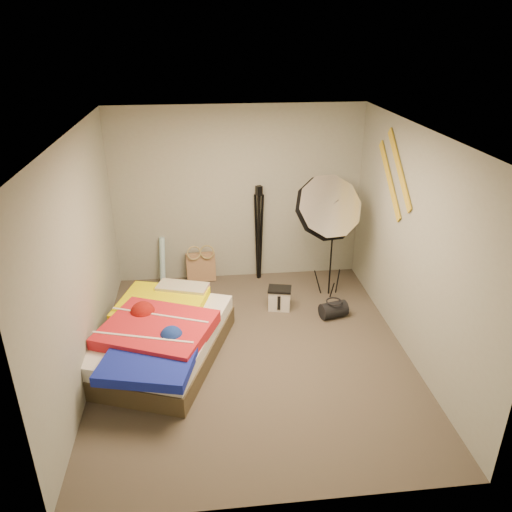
{
  "coord_description": "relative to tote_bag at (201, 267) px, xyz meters",
  "views": [
    {
      "loc": [
        -0.49,
        -4.7,
        3.42
      ],
      "look_at": [
        0.1,
        0.6,
        0.95
      ],
      "focal_mm": 35.0,
      "sensor_mm": 36.0,
      "label": 1
    }
  ],
  "objects": [
    {
      "name": "floor",
      "position": [
        0.57,
        -1.9,
        -0.21
      ],
      "size": [
        4.0,
        4.0,
        0.0
      ],
      "primitive_type": "plane",
      "color": "brown",
      "rests_on": "ground"
    },
    {
      "name": "wall_left",
      "position": [
        -1.18,
        -1.9,
        1.04
      ],
      "size": [
        0.0,
        4.0,
        4.0
      ],
      "primitive_type": "plane",
      "rotation": [
        1.57,
        0.0,
        1.57
      ],
      "color": "#979E8F",
      "rests_on": "floor"
    },
    {
      "name": "wall_front",
      "position": [
        0.57,
        -3.9,
        1.04
      ],
      "size": [
        3.5,
        0.0,
        3.5
      ],
      "primitive_type": "plane",
      "rotation": [
        -1.57,
        0.0,
        0.0
      ],
      "color": "#979E8F",
      "rests_on": "floor"
    },
    {
      "name": "wall_stripe_upper",
      "position": [
        2.3,
        -1.3,
        1.74
      ],
      "size": [
        0.02,
        0.91,
        0.78
      ],
      "primitive_type": "cube",
      "rotation": [
        0.7,
        0.0,
        0.0
      ],
      "color": "gold",
      "rests_on": "wall_right"
    },
    {
      "name": "wall_stripe_lower",
      "position": [
        2.3,
        -1.05,
        1.54
      ],
      "size": [
        0.02,
        0.91,
        0.78
      ],
      "primitive_type": "cube",
      "rotation": [
        0.7,
        0.0,
        0.0
      ],
      "color": "gold",
      "rests_on": "wall_right"
    },
    {
      "name": "bed",
      "position": [
        -0.48,
        -1.84,
        0.05
      ],
      "size": [
        1.76,
        2.17,
        0.52
      ],
      "color": "#4E412B",
      "rests_on": "floor"
    },
    {
      "name": "wall_right",
      "position": [
        2.32,
        -1.9,
        1.04
      ],
      "size": [
        0.0,
        4.0,
        4.0
      ],
      "primitive_type": "plane",
      "rotation": [
        1.57,
        0.0,
        -1.57
      ],
      "color": "#979E8F",
      "rests_on": "floor"
    },
    {
      "name": "tote_bag",
      "position": [
        0.0,
        0.0,
        0.0
      ],
      "size": [
        0.43,
        0.21,
        0.43
      ],
      "primitive_type": "cube",
      "rotation": [
        -0.14,
        0.0,
        0.07
      ],
      "color": "tan",
      "rests_on": "floor"
    },
    {
      "name": "ceiling",
      "position": [
        0.57,
        -1.9,
        2.29
      ],
      "size": [
        4.0,
        4.0,
        0.0
      ],
      "primitive_type": "plane",
      "rotation": [
        3.14,
        0.0,
        0.0
      ],
      "color": "silver",
      "rests_on": "wall_back"
    },
    {
      "name": "camera_case",
      "position": [
        1.02,
        -0.94,
        -0.07
      ],
      "size": [
        0.32,
        0.26,
        0.28
      ],
      "primitive_type": "cube",
      "rotation": [
        0.0,
        0.0,
        -0.23
      ],
      "color": "silver",
      "rests_on": "floor"
    },
    {
      "name": "photo_umbrella",
      "position": [
        1.64,
        -0.75,
        1.1
      ],
      "size": [
        1.03,
        0.7,
        1.82
      ],
      "color": "black",
      "rests_on": "floor"
    },
    {
      "name": "wall_back",
      "position": [
        0.57,
        0.1,
        1.04
      ],
      "size": [
        3.5,
        0.0,
        3.5
      ],
      "primitive_type": "plane",
      "rotation": [
        1.57,
        0.0,
        0.0
      ],
      "color": "#979E8F",
      "rests_on": "floor"
    },
    {
      "name": "wrapping_roll",
      "position": [
        -0.55,
        0.0,
        0.13
      ],
      "size": [
        0.12,
        0.21,
        0.69
      ],
      "primitive_type": "cylinder",
      "rotation": [
        -0.17,
        0.0,
        -0.26
      ],
      "color": "#67BDD3",
      "rests_on": "floor"
    },
    {
      "name": "duffel_bag",
      "position": [
        1.68,
        -1.23,
        -0.11
      ],
      "size": [
        0.38,
        0.29,
        0.21
      ],
      "primitive_type": "cylinder",
      "rotation": [
        0.0,
        1.57,
        0.25
      ],
      "color": "black",
      "rests_on": "floor"
    },
    {
      "name": "camera_tripod",
      "position": [
        0.85,
        -0.02,
        0.6
      ],
      "size": [
        0.1,
        0.1,
        1.42
      ],
      "color": "black",
      "rests_on": "floor"
    }
  ]
}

